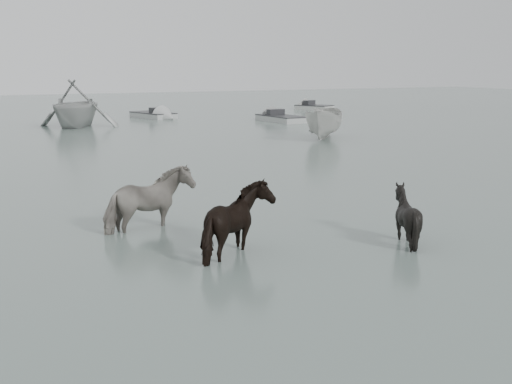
% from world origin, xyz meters
% --- Properties ---
extents(ground, '(140.00, 140.00, 0.00)m').
position_xyz_m(ground, '(0.00, 0.00, 0.00)').
color(ground, '#586961').
rests_on(ground, ground).
extents(pony_pinto, '(2.22, 1.49, 1.72)m').
position_xyz_m(pony_pinto, '(-1.14, 1.69, 0.86)').
color(pony_pinto, black).
rests_on(pony_pinto, ground).
extents(pony_dark, '(1.97, 2.08, 1.64)m').
position_xyz_m(pony_dark, '(-0.09, -1.00, 0.82)').
color(pony_dark, black).
rests_on(pony_dark, ground).
extents(pony_black, '(1.62, 1.55, 1.39)m').
position_xyz_m(pony_black, '(3.41, -1.62, 0.70)').
color(pony_black, black).
rests_on(pony_black, ground).
extents(rowboat_trail, '(6.85, 7.14, 2.90)m').
position_xyz_m(rowboat_trail, '(1.63, 26.75, 1.45)').
color(rowboat_trail, '#ADB0AD').
rests_on(rowboat_trail, ground).
extents(boat_small, '(4.10, 4.43, 1.70)m').
position_xyz_m(boat_small, '(11.70, 15.32, 0.85)').
color(boat_small, '#B8B8B3').
rests_on(boat_small, ground).
extents(skiff_port, '(2.08, 5.51, 0.75)m').
position_xyz_m(skiff_port, '(14.22, 24.87, 0.38)').
color(skiff_port, '#A4A6A3').
rests_on(skiff_port, ground).
extents(skiff_mid, '(2.93, 5.21, 0.75)m').
position_xyz_m(skiff_mid, '(7.50, 31.04, 0.38)').
color(skiff_mid, '#A5A8A6').
rests_on(skiff_mid, ground).
extents(skiff_star, '(3.31, 4.20, 0.75)m').
position_xyz_m(skiff_star, '(21.54, 33.16, 0.38)').
color(skiff_star, beige).
rests_on(skiff_star, ground).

